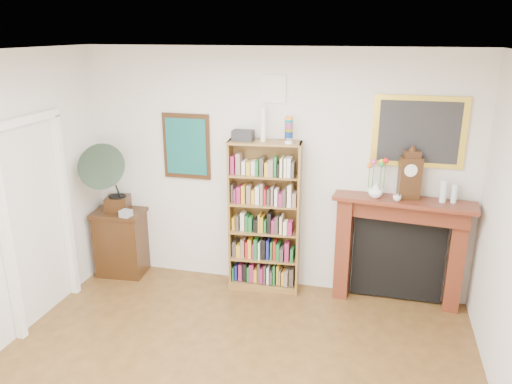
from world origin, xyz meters
TOP-DOWN VIEW (x-y plane):
  - room at (0.00, 0.00)m, footprint 4.51×5.01m
  - door_casing at (-2.21, 1.20)m, footprint 0.08×1.02m
  - teal_poster at (-1.05, 2.48)m, footprint 0.58×0.04m
  - small_picture at (0.00, 2.48)m, footprint 0.26×0.04m
  - gilt_painting at (1.55, 2.48)m, footprint 0.95×0.04m
  - bookshelf at (-0.07, 2.33)m, footprint 0.85×0.36m
  - side_cabinet at (-1.89, 2.26)m, footprint 0.65×0.50m
  - fireplace at (1.46, 2.39)m, footprint 1.51×0.49m
  - gramophone at (-1.93, 2.17)m, footprint 0.69×0.79m
  - cd_stack at (-1.71, 2.12)m, footprint 0.14×0.14m
  - mantel_clock at (1.50, 2.36)m, footprint 0.25×0.17m
  - flower_vase at (1.16, 2.32)m, footprint 0.20×0.20m
  - teacup at (1.38, 2.25)m, footprint 0.09×0.09m
  - bottle_left at (1.84, 2.33)m, footprint 0.07×0.07m
  - bottle_right at (1.95, 2.34)m, footprint 0.06×0.06m

SIDE VIEW (x-z plane):
  - side_cabinet at x=-1.89m, z-range 0.00..0.84m
  - fireplace at x=1.46m, z-range 0.12..1.37m
  - cd_stack at x=-1.71m, z-range 0.84..0.92m
  - bookshelf at x=-0.07m, z-range -0.03..2.03m
  - door_casing at x=-2.21m, z-range 0.18..2.35m
  - teacup at x=1.38m, z-range 1.25..1.32m
  - flower_vase at x=1.16m, z-range 1.25..1.42m
  - gramophone at x=-1.93m, z-range 0.89..1.79m
  - bottle_right at x=1.95m, z-range 1.25..1.45m
  - bottle_left at x=1.84m, z-range 1.25..1.49m
  - room at x=0.00m, z-range -0.01..2.81m
  - mantel_clock at x=1.50m, z-range 1.24..1.76m
  - teal_poster at x=-1.05m, z-range 1.26..2.04m
  - gilt_painting at x=1.55m, z-range 1.58..2.33m
  - small_picture at x=0.00m, z-range 2.20..2.50m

